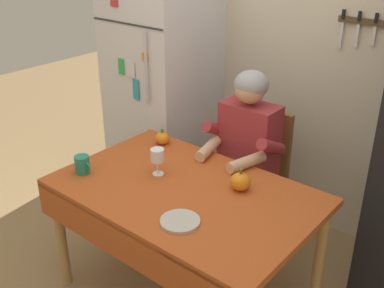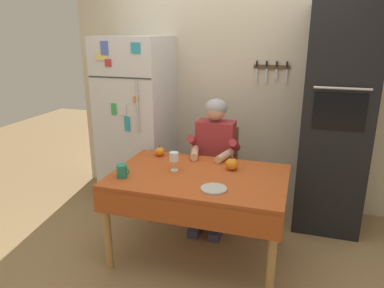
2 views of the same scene
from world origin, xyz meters
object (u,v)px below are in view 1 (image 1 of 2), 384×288
at_px(wine_glass, 157,156).
at_px(pumpkin_large, 162,138).
at_px(dining_table, 182,204).
at_px(serving_tray, 180,221).
at_px(coffee_mug, 82,165).
at_px(seated_person, 243,151).
at_px(chair_behind_person, 257,171).
at_px(pumpkin_medium, 240,181).
at_px(refrigerator, 163,85).

height_order(wine_glass, pumpkin_large, wine_glass).
xyz_separation_m(dining_table, serving_tray, (0.19, -0.23, 0.09)).
bearing_deg(coffee_mug, seated_person, 56.41).
xyz_separation_m(chair_behind_person, serving_tray, (0.21, -1.02, 0.24)).
bearing_deg(dining_table, serving_tray, -50.95).
bearing_deg(coffee_mug, pumpkin_large, 81.26).
xyz_separation_m(dining_table, chair_behind_person, (-0.02, 0.79, -0.14)).
distance_m(seated_person, pumpkin_medium, 0.47).
bearing_deg(pumpkin_large, coffee_mug, -98.74).
bearing_deg(serving_tray, chair_behind_person, 101.38).
bearing_deg(dining_table, coffee_mug, -159.26).
bearing_deg(serving_tray, dining_table, 129.05).
xyz_separation_m(refrigerator, coffee_mug, (0.39, -1.10, -0.11)).
relative_size(refrigerator, pumpkin_large, 17.44).
xyz_separation_m(refrigerator, pumpkin_medium, (1.18, -0.68, -0.11)).
distance_m(wine_glass, pumpkin_large, 0.41).
height_order(chair_behind_person, pumpkin_medium, chair_behind_person).
xyz_separation_m(refrigerator, seated_person, (0.93, -0.28, -0.16)).
bearing_deg(seated_person, serving_tray, -76.13).
bearing_deg(coffee_mug, pumpkin_medium, 27.81).
relative_size(dining_table, pumpkin_medium, 11.67).
distance_m(pumpkin_large, pumpkin_medium, 0.72).
relative_size(chair_behind_person, seated_person, 0.75).
relative_size(chair_behind_person, serving_tray, 4.81).
bearing_deg(coffee_mug, dining_table, 20.74).
relative_size(refrigerator, chair_behind_person, 1.94).
relative_size(seated_person, pumpkin_medium, 10.38).
bearing_deg(chair_behind_person, serving_tray, -78.62).
distance_m(wine_glass, serving_tray, 0.50).
distance_m(chair_behind_person, serving_tray, 1.07).
xyz_separation_m(dining_table, wine_glass, (-0.22, 0.05, 0.20)).
relative_size(wine_glass, pumpkin_large, 1.54).
xyz_separation_m(dining_table, pumpkin_medium, (0.23, 0.21, 0.13)).
height_order(seated_person, wine_glass, seated_person).
xyz_separation_m(refrigerator, pumpkin_large, (0.48, -0.53, -0.12)).
xyz_separation_m(wine_glass, serving_tray, (0.41, -0.28, -0.11)).
height_order(pumpkin_large, pumpkin_medium, pumpkin_medium).
distance_m(chair_behind_person, pumpkin_medium, 0.70).
distance_m(pumpkin_large, serving_tray, 0.88).
relative_size(pumpkin_large, serving_tray, 0.53).
bearing_deg(pumpkin_large, seated_person, 28.53).
height_order(wine_glass, serving_tray, wine_glass).
distance_m(wine_glass, pumpkin_medium, 0.48).
height_order(wine_glass, pumpkin_medium, wine_glass).
bearing_deg(wine_glass, serving_tray, -34.22).
relative_size(coffee_mug, pumpkin_medium, 0.93).
height_order(dining_table, coffee_mug, coffee_mug).
relative_size(coffee_mug, pumpkin_large, 1.09).
xyz_separation_m(pumpkin_medium, serving_tray, (-0.05, -0.44, -0.04)).
bearing_deg(seated_person, dining_table, -88.15).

